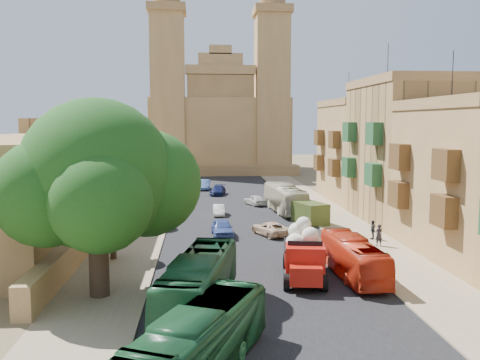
{
  "coord_description": "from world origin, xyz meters",
  "views": [
    {
      "loc": [
        -3.92,
        -25.34,
        9.63
      ],
      "look_at": [
        0.0,
        26.0,
        4.0
      ],
      "focal_mm": 40.0,
      "sensor_mm": 36.0,
      "label": 1
    }
  ],
  "objects": [
    {
      "name": "road_surface",
      "position": [
        0.0,
        30.0,
        0.01
      ],
      "size": [
        14.0,
        140.0,
        0.01
      ],
      "primitive_type": "cube",
      "color": "black",
      "rests_on": "ground"
    },
    {
      "name": "street_tree_b",
      "position": [
        -10.0,
        24.0,
        3.34
      ],
      "size": [
        3.24,
        3.24,
        4.99
      ],
      "color": "#38281C",
      "rests_on": "ground"
    },
    {
      "name": "pedestrian_a",
      "position": [
        9.93,
        14.47,
        0.86
      ],
      "size": [
        0.71,
        0.55,
        1.72
      ],
      "primitive_type": "imported",
      "rotation": [
        0.0,
        0.0,
        3.39
      ],
      "color": "black",
      "rests_on": "ground"
    },
    {
      "name": "street_tree_d",
      "position": [
        -10.0,
        48.0,
        2.99
      ],
      "size": [
        2.91,
        2.91,
        4.48
      ],
      "color": "#38281C",
      "rests_on": "ground"
    },
    {
      "name": "sidewalk_east",
      "position": [
        9.5,
        30.0,
        0.01
      ],
      "size": [
        5.0,
        140.0,
        0.01
      ],
      "primitive_type": "cube",
      "color": "#8C795B",
      "rests_on": "ground"
    },
    {
      "name": "car_blue_a",
      "position": [
        -2.04,
        18.96,
        0.72
      ],
      "size": [
        1.89,
        4.28,
        1.43
      ],
      "primitive_type": "imported",
      "rotation": [
        0.0,
        0.0,
        0.05
      ],
      "color": "#3C5298",
      "rests_on": "ground"
    },
    {
      "name": "car_white_a",
      "position": [
        -1.96,
        29.14,
        0.54
      ],
      "size": [
        1.17,
        3.29,
        1.08
      ],
      "primitive_type": "imported",
      "rotation": [
        0.0,
        0.0,
        -0.01
      ],
      "color": "white",
      "rests_on": "ground"
    },
    {
      "name": "west_building_mid",
      "position": [
        -18.0,
        44.0,
        5.0
      ],
      "size": [
        10.0,
        22.0,
        10.0
      ],
      "primitive_type": "cube",
      "color": "#9F7948",
      "rests_on": "ground"
    },
    {
      "name": "townhouse_d",
      "position": [
        15.95,
        39.0,
        6.16
      ],
      "size": [
        9.0,
        14.0,
        15.9
      ],
      "color": "olive",
      "rests_on": "ground"
    },
    {
      "name": "kerb_east",
      "position": [
        7.0,
        30.0,
        0.06
      ],
      "size": [
        0.25,
        140.0,
        0.12
      ],
      "primitive_type": "cube",
      "color": "#8C795B",
      "rests_on": "ground"
    },
    {
      "name": "car_cream",
      "position": [
        2.04,
        19.04,
        0.58
      ],
      "size": [
        3.4,
        4.61,
        1.17
      ],
      "primitive_type": "imported",
      "rotation": [
        0.0,
        0.0,
        3.54
      ],
      "color": "#D6B38F",
      "rests_on": "ground"
    },
    {
      "name": "bus_cream_east",
      "position": [
        5.17,
        30.57,
        1.47
      ],
      "size": [
        3.3,
        10.72,
        2.94
      ],
      "primitive_type": "imported",
      "rotation": [
        0.0,
        0.0,
        3.22
      ],
      "color": "#BEB798",
      "rests_on": "ground"
    },
    {
      "name": "bus_red_east",
      "position": [
        5.59,
        6.56,
        1.21
      ],
      "size": [
        2.25,
        8.74,
        2.42
      ],
      "primitive_type": "imported",
      "rotation": [
        0.0,
        0.0,
        3.17
      ],
      "color": "red",
      "rests_on": "ground"
    },
    {
      "name": "townhouse_b",
      "position": [
        15.95,
        11.0,
        5.66
      ],
      "size": [
        9.0,
        14.0,
        14.9
      ],
      "color": "olive",
      "rests_on": "ground"
    },
    {
      "name": "street_tree_c",
      "position": [
        -10.0,
        36.0,
        2.98
      ],
      "size": [
        2.9,
        2.9,
        4.46
      ],
      "color": "#38281C",
      "rests_on": "ground"
    },
    {
      "name": "bus_green_north",
      "position": [
        -4.0,
        1.29,
        1.45
      ],
      "size": [
        4.53,
        10.71,
        2.9
      ],
      "primitive_type": "imported",
      "rotation": [
        0.0,
        0.0,
        -0.21
      ],
      "color": "#205E32",
      "rests_on": "ground"
    },
    {
      "name": "car_dkblue",
      "position": [
        -1.52,
        44.57,
        0.61
      ],
      "size": [
        2.49,
        4.44,
        1.22
      ],
      "primitive_type": "imported",
      "rotation": [
        0.0,
        0.0,
        -0.2
      ],
      "color": "#0F1743",
      "rests_on": "ground"
    },
    {
      "name": "west_building_low",
      "position": [
        -18.0,
        18.0,
        4.2
      ],
      "size": [
        10.0,
        28.0,
        8.4
      ],
      "primitive_type": "cube",
      "color": "olive",
      "rests_on": "ground"
    },
    {
      "name": "ficus_tree",
      "position": [
        -9.4,
        4.01,
        6.47
      ],
      "size": [
        10.95,
        10.08,
        10.95
      ],
      "color": "#38281C",
      "rests_on": "ground"
    },
    {
      "name": "olive_pickup",
      "position": [
        6.33,
        24.56,
        0.98
      ],
      "size": [
        3.61,
        5.29,
        2.01
      ],
      "color": "#39471A",
      "rests_on": "ground"
    },
    {
      "name": "townhouse_c",
      "position": [
        15.95,
        25.0,
        6.91
      ],
      "size": [
        9.0,
        14.0,
        17.4
      ],
      "color": "#9F7948",
      "rests_on": "ground"
    },
    {
      "name": "pedestrian_c",
      "position": [
        10.25,
        16.85,
        0.79
      ],
      "size": [
        0.44,
        0.95,
        1.59
      ],
      "primitive_type": "imported",
      "rotation": [
        0.0,
        0.0,
        4.65
      ],
      "color": "#303031",
      "rests_on": "ground"
    },
    {
      "name": "church",
      "position": [
        -0.0,
        78.61,
        9.52
      ],
      "size": [
        28.0,
        22.5,
        36.3
      ],
      "color": "olive",
      "rests_on": "ground"
    },
    {
      "name": "ground",
      "position": [
        0.0,
        0.0,
        0.0
      ],
      "size": [
        260.0,
        260.0,
        0.0
      ],
      "primitive_type": "plane",
      "color": "brown"
    },
    {
      "name": "bus_green_south",
      "position": [
        -4.0,
        -6.0,
        1.33
      ],
      "size": [
        6.06,
        9.64,
        2.67
      ],
      "primitive_type": "imported",
      "rotation": [
        0.0,
        0.0,
        -0.43
      ],
      "color": "#194E29",
      "rests_on": "ground"
    },
    {
      "name": "sidewalk_west",
      "position": [
        -9.5,
        30.0,
        0.01
      ],
      "size": [
        5.0,
        140.0,
        0.01
      ],
      "primitive_type": "cube",
      "color": "#8C795B",
      "rests_on": "ground"
    },
    {
      "name": "kerb_west",
      "position": [
        -7.0,
        30.0,
        0.06
      ],
      "size": [
        0.25,
        140.0,
        0.12
      ],
      "primitive_type": "cube",
      "color": "#8C795B",
      "rests_on": "ground"
    },
    {
      "name": "west_wall",
      "position": [
        -12.5,
        20.0,
        0.9
      ],
      "size": [
        1.0,
        40.0,
        1.8
      ],
      "primitive_type": "cube",
      "color": "olive",
      "rests_on": "ground"
    },
    {
      "name": "street_tree_a",
      "position": [
        -10.0,
        12.0,
        3.01
      ],
      "size": [
        2.93,
        2.93,
        4.51
      ],
      "color": "#38281C",
      "rests_on": "ground"
    },
    {
      "name": "car_white_b",
      "position": [
        2.42,
        35.56,
        0.61
      ],
      "size": [
        2.61,
        3.88,
        1.23
      ],
      "primitive_type": "imported",
      "rotation": [
        0.0,
        0.0,
        3.5
      ],
      "color": "silver",
      "rests_on": "ground"
    },
    {
      "name": "car_blue_b",
      "position": [
        -3.22,
        50.34,
        0.7
      ],
      "size": [
        1.71,
        4.35,
        1.41
      ],
      "primitive_type": "imported",
      "rotation": [
        0.0,
        0.0,
        -0.05
      ],
      "color": "#3E5C9F",
      "rests_on": "ground"
    },
    {
      "name": "red_truck",
      "position": [
        2.43,
        6.32,
        1.63
      ],
      "size": [
        3.35,
        6.6,
        3.7
      ],
      "color": "#B3170D",
      "rests_on": "ground"
    }
  ]
}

